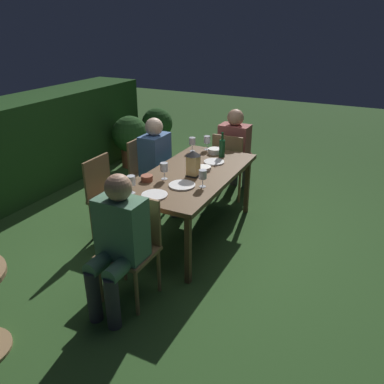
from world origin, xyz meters
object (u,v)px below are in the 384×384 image
object	(u,v)px
green_bottle_on_table	(222,148)
plate_b	(214,162)
wine_glass_d	(164,168)
bowl_bread	(215,151)
bowl_olives	(147,178)
lantern_centerpiece	(193,162)
plate_a	(154,195)
bowl_salad	(204,168)
wine_glass_b	(207,140)
person_in_rust	(236,147)
wine_glass_c	(192,142)
chair_head_near	(133,244)
chair_side_right_a	(108,194)
person_in_blue	(160,161)
person_in_green	(117,239)
potted_plant_corner	(157,126)
chair_head_far	(230,163)
potted_plant_by_hedge	(130,137)
dining_table	(192,178)
wine_glass_a	(203,175)
chair_side_right_b	(147,170)
wine_glass_e	(131,181)
plate_c	(182,185)

from	to	relation	value
green_bottle_on_table	plate_b	xyz separation A→B (m)	(-0.22, 0.00, -0.10)
wine_glass_d	bowl_bread	size ratio (longest dim) A/B	1.06
plate_b	bowl_olives	size ratio (longest dim) A/B	1.94
lantern_centerpiece	plate_a	bearing A→B (deg)	170.65
bowl_salad	wine_glass_b	bearing A→B (deg)	21.84
person_in_rust	wine_glass_c	distance (m)	0.76
chair_head_near	wine_glass_b	world-z (taller)	wine_glass_b
chair_side_right_a	person_in_blue	size ratio (longest dim) A/B	0.76
person_in_green	potted_plant_corner	world-z (taller)	person_in_green
chair_head_far	lantern_centerpiece	size ratio (longest dim) A/B	3.28
wine_glass_b	potted_plant_by_hedge	bearing A→B (deg)	65.47
person_in_blue	bowl_olives	world-z (taller)	person_in_blue
wine_glass_b	bowl_bread	bearing A→B (deg)	-122.18
dining_table	bowl_olives	distance (m)	0.50
wine_glass_a	wine_glass_c	size ratio (longest dim) A/B	1.00
dining_table	chair_side_right_b	distance (m)	0.92
wine_glass_d	plate_a	size ratio (longest dim) A/B	0.71
wine_glass_d	plate_b	distance (m)	0.71
chair_head_far	bowl_salad	distance (m)	1.02
dining_table	potted_plant_corner	bearing A→B (deg)	38.08
person_in_blue	wine_glass_b	xyz separation A→B (m)	(0.39, -0.44, 0.21)
chair_head_far	bowl_bread	distance (m)	0.51
person_in_green	bowl_bread	bearing A→B (deg)	1.10
person_in_blue	wine_glass_b	bearing A→B (deg)	-48.36
wine_glass_e	potted_plant_corner	distance (m)	3.45
bowl_bread	potted_plant_by_hedge	world-z (taller)	potted_plant_by_hedge
chair_head_near	person_in_blue	xyz separation A→B (m)	(1.49, 0.62, 0.15)
bowl_bread	plate_c	bearing A→B (deg)	-174.10
person_in_green	lantern_centerpiece	bearing A→B (deg)	-2.26
chair_side_right_a	wine_glass_c	world-z (taller)	wine_glass_c
plate_c	wine_glass_a	bearing A→B (deg)	-69.26
person_in_rust	bowl_salad	world-z (taller)	person_in_rust
chair_head_near	plate_a	world-z (taller)	chair_head_near
chair_head_far	bowl_bread	world-z (taller)	chair_head_far
wine_glass_d	person_in_blue	bearing A→B (deg)	34.13
green_bottle_on_table	plate_c	world-z (taller)	green_bottle_on_table
chair_head_near	plate_a	distance (m)	0.51
bowl_bread	potted_plant_by_hedge	bearing A→B (deg)	64.82
plate_a	plate_c	distance (m)	0.33
wine_glass_e	chair_side_right_b	bearing A→B (deg)	26.76
person_in_rust	chair_side_right_a	world-z (taller)	person_in_rust
chair_side_right_b	wine_glass_e	xyz separation A→B (m)	(-1.09, -0.55, 0.36)
chair_head_far	person_in_green	bearing A→B (deg)	180.00
wine_glass_c	potted_plant_corner	size ratio (longest dim) A/B	0.22
person_in_rust	green_bottle_on_table	bearing A→B (deg)	-173.09
chair_side_right_b	chair_side_right_a	bearing A→B (deg)	180.00
dining_table	wine_glass_e	bearing A→B (deg)	159.54
person_in_blue	wine_glass_c	world-z (taller)	person_in_blue
chair_head_far	wine_glass_c	xyz separation A→B (m)	(-0.47, 0.31, 0.36)
chair_side_right_a	chair_side_right_b	size ratio (longest dim) A/B	1.00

